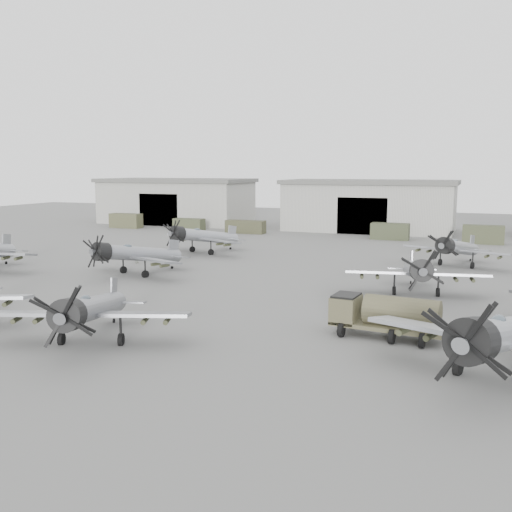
# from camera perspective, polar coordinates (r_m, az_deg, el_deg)

# --- Properties ---
(ground) EXTENTS (220.00, 220.00, 0.00)m
(ground) POSITION_cam_1_polar(r_m,az_deg,el_deg) (42.45, -3.94, -5.80)
(ground) COLOR #5F5F5C
(ground) RESTS_ON ground
(hangar_left) EXTENTS (29.00, 14.80, 8.70)m
(hangar_left) POSITION_cam_1_polar(r_m,az_deg,el_deg) (113.81, -7.96, 5.50)
(hangar_left) COLOR gray
(hangar_left) RESTS_ON ground
(hangar_center) EXTENTS (29.00, 14.80, 8.70)m
(hangar_center) POSITION_cam_1_polar(r_m,az_deg,el_deg) (100.83, 11.30, 5.01)
(hangar_center) COLOR gray
(hangar_center) RESTS_ON ground
(support_truck_0) EXTENTS (5.88, 2.20, 2.59)m
(support_truck_0) POSITION_cam_1_polar(r_m,az_deg,el_deg) (105.85, -12.88, 3.46)
(support_truck_0) COLOR #45462D
(support_truck_0) RESTS_ON ground
(support_truck_1) EXTENTS (5.33, 2.20, 2.09)m
(support_truck_1) POSITION_cam_1_polar(r_m,az_deg,el_deg) (99.23, -6.71, 3.13)
(support_truck_1) COLOR #3A3F29
(support_truck_1) RESTS_ON ground
(support_truck_2) EXTENTS (6.59, 2.20, 2.13)m
(support_truck_2) POSITION_cam_1_polar(r_m,az_deg,el_deg) (94.74, -1.06, 2.94)
(support_truck_2) COLOR #393A26
(support_truck_2) RESTS_ON ground
(support_truck_4) EXTENTS (5.64, 2.20, 2.48)m
(support_truck_4) POSITION_cam_1_polar(r_m,az_deg,el_deg) (88.48, 13.25, 2.41)
(support_truck_4) COLOR #363C27
(support_truck_4) RESTS_ON ground
(support_truck_5) EXTENTS (5.61, 2.20, 2.64)m
(support_truck_5) POSITION_cam_1_polar(r_m,az_deg,el_deg) (87.61, 21.76, 2.01)
(support_truck_5) COLOR #383D27
(support_truck_5) RESTS_ON ground
(aircraft_near_1) EXTENTS (12.08, 10.89, 4.86)m
(aircraft_near_1) POSITION_cam_1_polar(r_m,az_deg,el_deg) (35.91, -16.34, -5.20)
(aircraft_near_1) COLOR gray
(aircraft_near_1) RESTS_ON ground
(aircraft_near_2) EXTENTS (13.85, 12.48, 5.57)m
(aircraft_near_2) POSITION_cam_1_polar(r_m,az_deg,el_deg) (30.63, 23.34, -7.36)
(aircraft_near_2) COLOR #94979D
(aircraft_near_2) RESTS_ON ground
(aircraft_mid_1) EXTENTS (11.90, 10.73, 4.79)m
(aircraft_mid_1) POSITION_cam_1_polar(r_m,az_deg,el_deg) (58.32, -12.25, 0.20)
(aircraft_mid_1) COLOR gray
(aircraft_mid_1) RESTS_ON ground
(aircraft_mid_2) EXTENTS (12.01, 10.81, 4.77)m
(aircraft_mid_2) POSITION_cam_1_polar(r_m,az_deg,el_deg) (49.75, 15.79, -1.40)
(aircraft_mid_2) COLOR gray
(aircraft_mid_2) RESTS_ON ground
(aircraft_far_0) EXTENTS (11.92, 10.79, 4.86)m
(aircraft_far_0) POSITION_cam_1_polar(r_m,az_deg,el_deg) (72.17, -5.58, 1.99)
(aircraft_far_0) COLOR #94979C
(aircraft_far_0) RESTS_ON ground
(aircraft_far_1) EXTENTS (11.70, 10.53, 4.68)m
(aircraft_far_1) POSITION_cam_1_polar(r_m,az_deg,el_deg) (65.65, 19.41, 0.79)
(aircraft_far_1) COLOR gray
(aircraft_far_1) RESTS_ON ground
(fuel_tanker) EXTENTS (7.25, 2.98, 2.72)m
(fuel_tanker) POSITION_cam_1_polar(r_m,az_deg,el_deg) (37.18, 12.82, -5.62)
(fuel_tanker) COLOR #4C4831
(fuel_tanker) RESTS_ON ground
(tug_trailer) EXTENTS (6.36, 1.63, 1.27)m
(tug_trailer) POSITION_cam_1_polar(r_m,az_deg,el_deg) (70.48, -12.65, 0.23)
(tug_trailer) COLOR #40412A
(tug_trailer) RESTS_ON ground
(ground_crew) EXTENTS (0.44, 0.61, 1.56)m
(ground_crew) POSITION_cam_1_polar(r_m,az_deg,el_deg) (66.11, -11.82, -0.03)
(ground_crew) COLOR #42472E
(ground_crew) RESTS_ON ground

